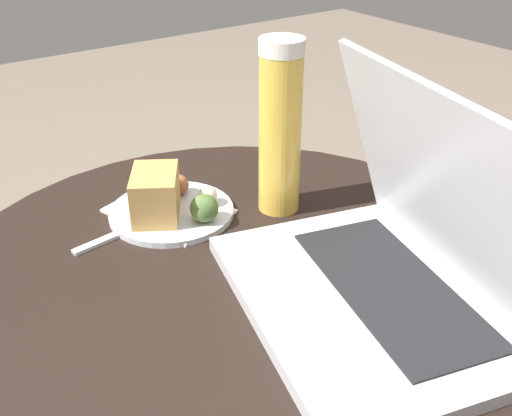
{
  "coord_description": "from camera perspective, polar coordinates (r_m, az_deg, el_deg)",
  "views": [
    {
      "loc": [
        0.5,
        -0.33,
        0.96
      ],
      "look_at": [
        -0.01,
        0.04,
        0.6
      ],
      "focal_mm": 42.0,
      "sensor_mm": 36.0,
      "label": 1
    }
  ],
  "objects": [
    {
      "name": "table",
      "position": [
        0.84,
        -1.64,
        -14.18
      ],
      "size": [
        0.76,
        0.76,
        0.53
      ],
      "color": "#515156",
      "rests_on": "ground_plane"
    },
    {
      "name": "napkin",
      "position": [
        0.87,
        -8.22,
        -0.23
      ],
      "size": [
        0.19,
        0.16,
        0.0
      ],
      "color": "white",
      "rests_on": "table"
    },
    {
      "name": "laptop",
      "position": [
        0.68,
        12.52,
        -5.22
      ],
      "size": [
        0.4,
        0.34,
        0.26
      ],
      "color": "silver",
      "rests_on": "table"
    },
    {
      "name": "beer_glass",
      "position": [
        0.82,
        2.31,
        7.57
      ],
      "size": [
        0.06,
        0.06,
        0.25
      ],
      "color": "gold",
      "rests_on": "table"
    },
    {
      "name": "snack_plate",
      "position": [
        0.85,
        -8.35,
        0.63
      ],
      "size": [
        0.18,
        0.18,
        0.07
      ],
      "color": "silver",
      "rests_on": "table"
    },
    {
      "name": "fork",
      "position": [
        0.85,
        -10.48,
        -1.37
      ],
      "size": [
        0.04,
        0.19,
        0.0
      ],
      "color": "silver",
      "rests_on": "table"
    }
  ]
}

